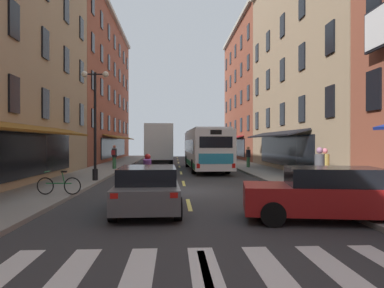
{
  "coord_description": "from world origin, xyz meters",
  "views": [
    {
      "loc": [
        -0.53,
        -15.9,
        2.13
      ],
      "look_at": [
        0.73,
        8.68,
        2.03
      ],
      "focal_mm": 33.91,
      "sensor_mm": 36.0,
      "label": 1
    }
  ],
  "objects_px": {
    "sedan_far": "(328,194)",
    "motorcycle_rider": "(148,176)",
    "pedestrian_mid": "(325,168)",
    "pedestrian_rear": "(320,171)",
    "transit_bus": "(206,149)",
    "pedestrian_near": "(114,156)",
    "bicycle_near": "(59,185)",
    "sedan_near": "(148,188)",
    "pedestrian_far": "(248,157)",
    "street_lamp_twin": "(95,120)",
    "box_truck": "(159,145)",
    "sedan_mid": "(160,155)"
  },
  "relations": [
    {
      "from": "sedan_far",
      "to": "motorcycle_rider",
      "type": "relative_size",
      "value": 2.26
    },
    {
      "from": "sedan_far",
      "to": "pedestrian_mid",
      "type": "distance_m",
      "value": 5.72
    },
    {
      "from": "pedestrian_mid",
      "to": "pedestrian_rear",
      "type": "relative_size",
      "value": 0.97
    },
    {
      "from": "transit_bus",
      "to": "pedestrian_near",
      "type": "distance_m",
      "value": 6.99
    },
    {
      "from": "bicycle_near",
      "to": "transit_bus",
      "type": "bearing_deg",
      "value": 63.36
    },
    {
      "from": "sedan_near",
      "to": "pedestrian_far",
      "type": "relative_size",
      "value": 2.78
    },
    {
      "from": "sedan_far",
      "to": "pedestrian_near",
      "type": "bearing_deg",
      "value": 115.5
    },
    {
      "from": "motorcycle_rider",
      "to": "pedestrian_near",
      "type": "height_order",
      "value": "pedestrian_near"
    },
    {
      "from": "pedestrian_rear",
      "to": "street_lamp_twin",
      "type": "height_order",
      "value": "street_lamp_twin"
    },
    {
      "from": "box_truck",
      "to": "motorcycle_rider",
      "type": "bearing_deg",
      "value": -89.12
    },
    {
      "from": "pedestrian_mid",
      "to": "street_lamp_twin",
      "type": "distance_m",
      "value": 11.62
    },
    {
      "from": "pedestrian_rear",
      "to": "pedestrian_far",
      "type": "bearing_deg",
      "value": 47.12
    },
    {
      "from": "sedan_far",
      "to": "pedestrian_mid",
      "type": "height_order",
      "value": "pedestrian_mid"
    },
    {
      "from": "box_truck",
      "to": "street_lamp_twin",
      "type": "distance_m",
      "value": 14.53
    },
    {
      "from": "sedan_far",
      "to": "pedestrian_rear",
      "type": "bearing_deg",
      "value": 70.96
    },
    {
      "from": "sedan_far",
      "to": "pedestrian_far",
      "type": "distance_m",
      "value": 19.49
    },
    {
      "from": "pedestrian_near",
      "to": "pedestrian_mid",
      "type": "distance_m",
      "value": 16.9
    },
    {
      "from": "motorcycle_rider",
      "to": "box_truck",
      "type": "bearing_deg",
      "value": 90.88
    },
    {
      "from": "transit_bus",
      "to": "sedan_mid",
      "type": "distance_m",
      "value": 16.48
    },
    {
      "from": "sedan_near",
      "to": "bicycle_near",
      "type": "relative_size",
      "value": 2.7
    },
    {
      "from": "pedestrian_mid",
      "to": "street_lamp_twin",
      "type": "relative_size",
      "value": 0.31
    },
    {
      "from": "bicycle_near",
      "to": "pedestrian_near",
      "type": "distance_m",
      "value": 13.76
    },
    {
      "from": "pedestrian_near",
      "to": "pedestrian_rear",
      "type": "distance_m",
      "value": 17.68
    },
    {
      "from": "sedan_mid",
      "to": "motorcycle_rider",
      "type": "bearing_deg",
      "value": -89.02
    },
    {
      "from": "pedestrian_near",
      "to": "sedan_mid",
      "type": "bearing_deg",
      "value": 89.16
    },
    {
      "from": "motorcycle_rider",
      "to": "pedestrian_mid",
      "type": "height_order",
      "value": "pedestrian_mid"
    },
    {
      "from": "sedan_near",
      "to": "pedestrian_near",
      "type": "height_order",
      "value": "pedestrian_near"
    },
    {
      "from": "street_lamp_twin",
      "to": "pedestrian_far",
      "type": "bearing_deg",
      "value": 43.5
    },
    {
      "from": "sedan_near",
      "to": "sedan_far",
      "type": "height_order",
      "value": "sedan_far"
    },
    {
      "from": "transit_bus",
      "to": "motorcycle_rider",
      "type": "distance_m",
      "value": 12.82
    },
    {
      "from": "sedan_near",
      "to": "street_lamp_twin",
      "type": "bearing_deg",
      "value": 112.78
    },
    {
      "from": "sedan_far",
      "to": "box_truck",
      "type": "bearing_deg",
      "value": 103.1
    },
    {
      "from": "pedestrian_near",
      "to": "street_lamp_twin",
      "type": "distance_m",
      "value": 8.79
    },
    {
      "from": "sedan_far",
      "to": "pedestrian_rear",
      "type": "height_order",
      "value": "pedestrian_rear"
    },
    {
      "from": "pedestrian_far",
      "to": "pedestrian_mid",
      "type": "bearing_deg",
      "value": -17.44
    },
    {
      "from": "motorcycle_rider",
      "to": "pedestrian_far",
      "type": "relative_size",
      "value": 1.25
    },
    {
      "from": "pedestrian_near",
      "to": "pedestrian_far",
      "type": "relative_size",
      "value": 1.08
    },
    {
      "from": "pedestrian_near",
      "to": "pedestrian_far",
      "type": "height_order",
      "value": "pedestrian_near"
    },
    {
      "from": "sedan_near",
      "to": "pedestrian_mid",
      "type": "bearing_deg",
      "value": 26.0
    },
    {
      "from": "sedan_far",
      "to": "pedestrian_rear",
      "type": "distance_m",
      "value": 3.86
    },
    {
      "from": "bicycle_near",
      "to": "street_lamp_twin",
      "type": "xyz_separation_m",
      "value": [
        0.25,
        5.25,
        2.81
      ]
    },
    {
      "from": "sedan_near",
      "to": "motorcycle_rider",
      "type": "height_order",
      "value": "motorcycle_rider"
    },
    {
      "from": "pedestrian_far",
      "to": "street_lamp_twin",
      "type": "xyz_separation_m",
      "value": [
        -10.18,
        -9.66,
        2.32
      ]
    },
    {
      "from": "transit_bus",
      "to": "sedan_near",
      "type": "height_order",
      "value": "transit_bus"
    },
    {
      "from": "sedan_near",
      "to": "street_lamp_twin",
      "type": "relative_size",
      "value": 0.8
    },
    {
      "from": "pedestrian_rear",
      "to": "pedestrian_near",
      "type": "bearing_deg",
      "value": 83.58
    },
    {
      "from": "sedan_mid",
      "to": "sedan_far",
      "type": "height_order",
      "value": "sedan_far"
    },
    {
      "from": "sedan_near",
      "to": "sedan_mid",
      "type": "relative_size",
      "value": 1.03
    },
    {
      "from": "sedan_near",
      "to": "pedestrian_mid",
      "type": "distance_m",
      "value": 7.96
    },
    {
      "from": "transit_bus",
      "to": "sedan_far",
      "type": "bearing_deg",
      "value": -84.55
    }
  ]
}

